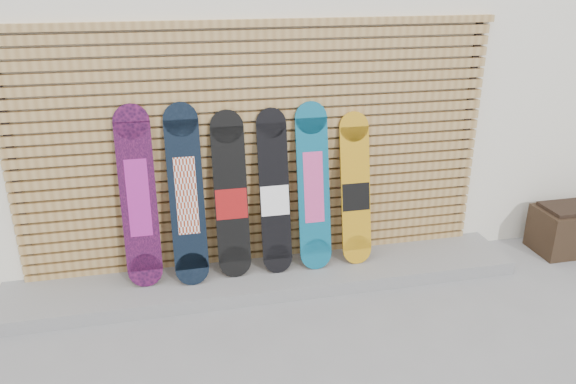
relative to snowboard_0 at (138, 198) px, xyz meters
The scene contains 10 objects.
ground 1.70m from the snowboard_0, 33.32° to the right, with size 80.00×80.00×0.00m, color gray.
building 3.33m from the snowboard_0, 57.81° to the left, with size 12.00×5.00×3.60m, color white.
concrete_step 1.35m from the snowboard_0, ahead, with size 4.60×0.70×0.12m, color gray.
slat_wall 1.12m from the snowboard_0, ahead, with size 4.26×0.08×2.29m.
snowboard_0 is the anchor object (origin of this frame).
snowboard_1 0.40m from the snowboard_0, ahead, with size 0.29×0.37×1.54m.
snowboard_2 0.78m from the snowboard_0, ahead, with size 0.29×0.31×1.46m.
snowboard_3 1.16m from the snowboard_0, ahead, with size 0.27×0.32×1.45m.
snowboard_4 1.51m from the snowboard_0, ahead, with size 0.29×0.33×1.49m.
snowboard_5 1.91m from the snowboard_0, ahead, with size 0.27×0.32×1.38m.
Camera 1 is at (-0.92, -3.71, 2.69)m, focal length 35.00 mm.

